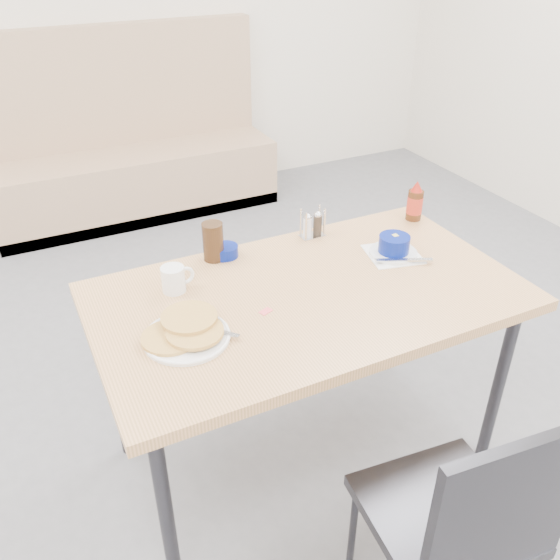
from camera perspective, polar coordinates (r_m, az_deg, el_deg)
name	(u,v)px	position (r m, az deg, el deg)	size (l,w,h in m)	color
ground	(336,500)	(2.31, 5.39, -20.34)	(6.00, 6.00, 0.00)	slate
booth_bench	(132,162)	(4.30, -14.02, 10.93)	(1.90, 0.56, 1.22)	tan
dining_table	(308,307)	(1.98, 2.70, -2.63)	(1.40, 0.80, 0.76)	tan
diner_chair	(465,518)	(1.68, 17.39, -20.99)	(0.44, 0.44, 0.89)	#2D2D33
pancake_plate	(186,333)	(1.75, -9.05, -5.02)	(0.27, 0.26, 0.05)	white
coffee_mug	(174,279)	(1.96, -10.13, 0.13)	(0.11, 0.08, 0.09)	white
grits_setting	(394,247)	(2.18, 10.91, 3.15)	(0.22, 0.23, 0.08)	white
creamer_bowl	(226,251)	(2.15, -5.25, 2.78)	(0.09, 0.09, 0.04)	navy
butter_bowl	(223,252)	(2.14, -5.49, 2.70)	(0.09, 0.09, 0.04)	navy
amber_tumbler	(213,242)	(2.11, -6.46, 3.70)	(0.07, 0.07, 0.14)	#301E0F
condiment_caddy	(312,227)	(2.27, 3.15, 5.16)	(0.10, 0.06, 0.12)	silver
syrup_bottle	(415,203)	(2.45, 12.85, 7.24)	(0.06, 0.06, 0.16)	#47230F
sugar_wrapper	(266,311)	(1.85, -1.38, -3.03)	(0.04, 0.03, 0.00)	#FD545A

